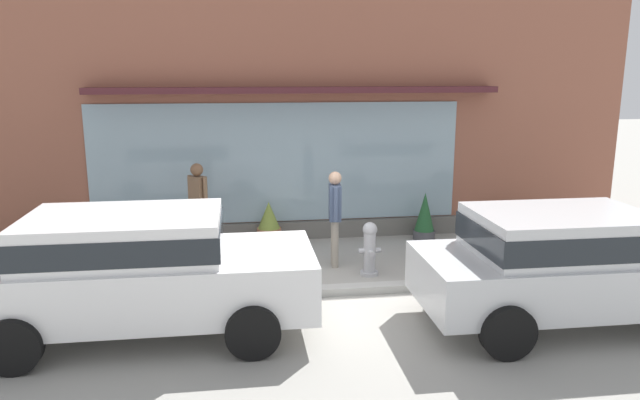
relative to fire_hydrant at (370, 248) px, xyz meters
The scene contains 12 objects.
ground_plane 1.21m from the fire_hydrant, 148.68° to the right, with size 60.00×60.00×0.00m, color #9E9B93.
curb_strip 1.30m from the fire_hydrant, 140.72° to the right, with size 14.00×0.24×0.12m, color #B2B2AD.
storefront 3.53m from the fire_hydrant, 110.30° to the left, with size 14.00×0.81×5.43m.
fire_hydrant is the anchor object (origin of this frame).
pedestrian_with_handbag 0.92m from the fire_hydrant, 131.20° to the left, with size 0.23×0.66×1.70m.
pedestrian_passerby 3.31m from the fire_hydrant, 152.64° to the left, with size 0.37×0.37×1.75m.
parked_car_silver 3.19m from the fire_hydrant, 46.71° to the right, with size 4.14×1.95×1.58m.
parked_car_white 3.95m from the fire_hydrant, 152.70° to the right, with size 4.39×2.01×1.62m.
potted_plant_trailing_edge 4.14m from the fire_hydrant, 26.36° to the left, with size 0.45×0.45×0.72m.
potted_plant_low_front 2.55m from the fire_hydrant, 128.12° to the left, with size 0.48×0.48×0.88m.
potted_plant_doorstep 6.23m from the fire_hydrant, 162.32° to the left, with size 0.46×0.46×0.78m.
potted_plant_window_right 2.53m from the fire_hydrant, 50.68° to the left, with size 0.44×0.44×0.98m.
Camera 1 is at (-1.24, -8.69, 3.39)m, focal length 33.01 mm.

